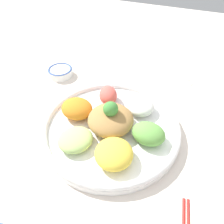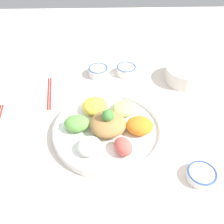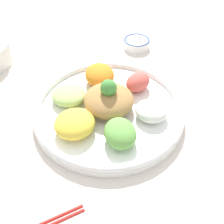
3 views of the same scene
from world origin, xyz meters
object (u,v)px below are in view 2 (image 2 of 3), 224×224
sauce_bowl_dark (126,70)px  chopsticks_pair_far (49,93)px  salad_platter (108,127)px  side_serving_bowl (186,73)px  sauce_bowl_red (201,175)px  rice_bowl_blue (98,71)px

sauce_bowl_dark → chopsticks_pair_far: sauce_bowl_dark is taller
salad_platter → side_serving_bowl: size_ratio=2.20×
salad_platter → sauce_bowl_red: (0.30, -0.21, -0.01)m
sauce_bowl_dark → side_serving_bowl: size_ratio=0.50×
sauce_bowl_red → salad_platter: bearing=144.9°
rice_bowl_blue → sauce_bowl_dark: size_ratio=1.00×
salad_platter → sauce_bowl_red: size_ratio=4.34×
rice_bowl_blue → chopsticks_pair_far: rice_bowl_blue is taller
sauce_bowl_red → sauce_bowl_dark: sauce_bowl_dark is taller
salad_platter → rice_bowl_blue: bearing=96.1°
side_serving_bowl → chopsticks_pair_far: bearing=-172.6°
rice_bowl_blue → sauce_bowl_dark: bearing=1.9°
sauce_bowl_red → sauce_bowl_dark: bearing=108.8°
sauce_bowl_red → rice_bowl_blue: size_ratio=1.02×
rice_bowl_blue → side_serving_bowl: bearing=-7.4°
side_serving_bowl → sauce_bowl_red: bearing=-97.6°
salad_platter → sauce_bowl_red: 0.36m
sauce_bowl_dark → chopsticks_pair_far: bearing=-158.5°
salad_platter → sauce_bowl_red: salad_platter is taller
rice_bowl_blue → chopsticks_pair_far: (-0.22, -0.14, -0.02)m
salad_platter → side_serving_bowl: salad_platter is taller
sauce_bowl_red → sauce_bowl_dark: 0.63m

